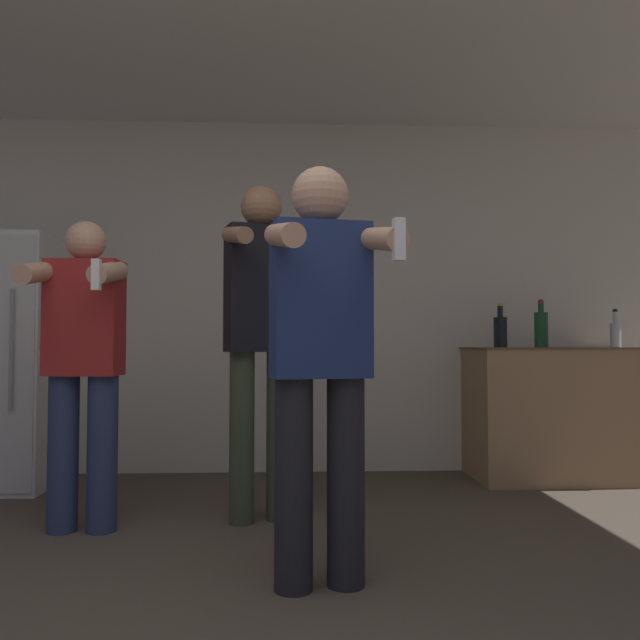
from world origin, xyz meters
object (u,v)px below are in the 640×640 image
bottle_brown_liquor (500,330)px  person_woman_foreground (321,350)px  bottle_clear_vodka (541,328)px  bottle_green_wine (615,333)px  person_man_side (83,359)px  person_spectator_back (261,324)px

bottle_brown_liquor → person_woman_foreground: size_ratio=0.19×
bottle_clear_vodka → bottle_brown_liquor: 0.28m
bottle_green_wine → bottle_brown_liquor: bearing=180.0°
bottle_green_wine → person_woman_foreground: (-2.08, -1.77, -0.10)m
bottle_green_wine → person_man_side: bearing=-162.6°
bottle_brown_liquor → bottle_green_wine: bearing=0.0°
bottle_brown_liquor → person_man_side: 2.64m
bottle_brown_liquor → person_man_side: size_ratio=0.20×
bottle_green_wine → bottle_brown_liquor: bottle_brown_liquor is taller
bottle_brown_liquor → person_spectator_back: bearing=-151.0°
bottle_clear_vodka → person_woman_foreground: 2.37m
bottle_clear_vodka → bottle_brown_liquor: (-0.28, 0.00, -0.01)m
person_spectator_back → bottle_green_wine: bearing=20.2°
bottle_green_wine → person_woman_foreground: 2.74m
person_man_side → bottle_clear_vodka: bearing=20.4°
person_woman_foreground → person_spectator_back: 0.95m
bottle_clear_vodka → person_woman_foreground: size_ratio=0.20×
bottle_clear_vodka → bottle_brown_liquor: bottle_clear_vodka is taller
bottle_brown_liquor → person_spectator_back: person_spectator_back is taller
person_woman_foreground → person_spectator_back: person_spectator_back is taller
person_man_side → person_spectator_back: person_spectator_back is taller
bottle_brown_liquor → bottle_clear_vodka: bearing=-0.0°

